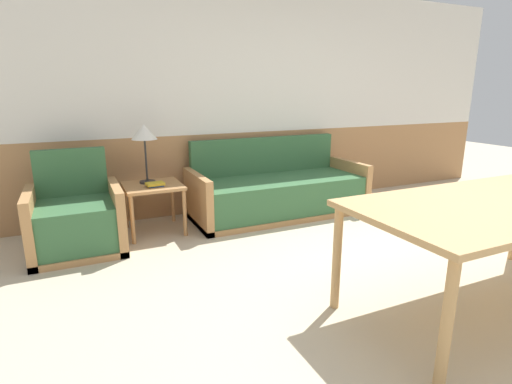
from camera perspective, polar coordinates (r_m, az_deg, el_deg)
ground_plane at (r=3.48m, az=23.65°, el=-12.05°), size 16.00×16.00×0.00m
wall_back at (r=5.23m, az=2.90°, el=13.05°), size 7.20×0.06×2.70m
couch at (r=4.84m, az=3.12°, el=-0.01°), size 2.10×0.87×0.90m
armchair at (r=4.10m, az=-24.26°, el=-3.83°), size 0.81×0.77×0.92m
side_table at (r=4.31m, az=-14.51°, el=0.07°), size 0.58×0.58×0.52m
table_lamp at (r=4.30m, az=-15.68°, el=7.90°), size 0.26×0.26×0.62m
book_stack at (r=4.19m, az=-14.20°, el=1.07°), size 0.19×0.14×0.04m
dining_table at (r=3.09m, az=31.51°, el=-2.19°), size 2.05×1.01×0.78m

